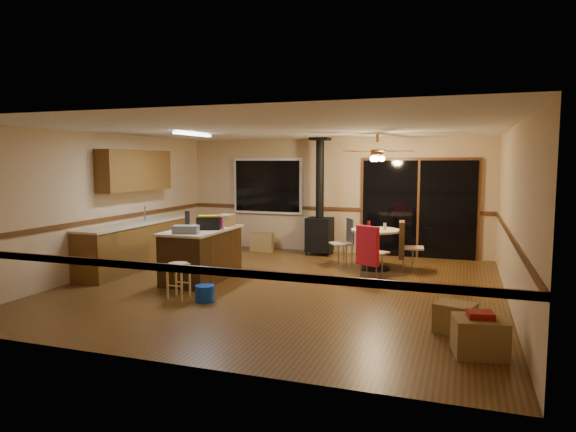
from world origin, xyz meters
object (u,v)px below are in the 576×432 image
at_px(box_under_window, 262,242).
at_px(box_corner_a, 480,337).
at_px(wood_stove, 320,222).
at_px(chair_near, 368,246).
at_px(chair_left, 346,237).
at_px(chair_right, 403,240).
at_px(dining_table, 375,242).
at_px(bar_stool, 179,281).
at_px(toolbox_black, 208,223).
at_px(blue_bucket, 205,293).
at_px(kitchen_island, 202,254).
at_px(toolbox_grey, 186,229).
at_px(box_corner_b, 455,318).

xyz_separation_m(box_under_window, box_corner_a, (4.65, -5.31, -0.00)).
height_order(wood_stove, box_corner_a, wood_stove).
bearing_deg(chair_near, chair_left, 121.61).
bearing_deg(chair_right, dining_table, -176.80).
distance_m(bar_stool, box_corner_a, 4.37).
height_order(chair_left, chair_near, same).
relative_size(toolbox_black, blue_bucket, 1.37).
relative_size(bar_stool, box_under_window, 1.07).
relative_size(wood_stove, blue_bucket, 8.69).
relative_size(wood_stove, chair_near, 3.60).
height_order(kitchen_island, box_corner_a, kitchen_island).
bearing_deg(toolbox_grey, chair_right, 37.08).
height_order(dining_table, chair_left, chair_left).
distance_m(toolbox_black, box_under_window, 3.23).
relative_size(box_under_window, box_corner_b, 1.15).
xyz_separation_m(chair_left, box_corner_b, (2.14, -3.53, -0.41)).
distance_m(toolbox_grey, chair_near, 3.18).
bearing_deg(box_corner_a, chair_right, 107.27).
relative_size(bar_stool, dining_table, 0.58).
bearing_deg(toolbox_grey, box_corner_b, -12.65).
height_order(blue_bucket, box_corner_a, box_corner_a).
distance_m(bar_stool, blue_bucket, 0.48).
bearing_deg(kitchen_island, box_corner_b, -19.50).
height_order(toolbox_black, box_corner_a, toolbox_black).
xyz_separation_m(dining_table, chair_near, (0.02, -0.86, 0.06)).
height_order(wood_stove, toolbox_grey, wood_stove).
height_order(box_corner_a, box_corner_b, box_corner_a).
bearing_deg(blue_bucket, dining_table, 57.22).
bearing_deg(bar_stool, box_corner_b, -3.90).
distance_m(kitchen_island, wood_stove, 3.33).
bearing_deg(dining_table, chair_right, 3.20).
bearing_deg(toolbox_black, chair_left, 45.75).
xyz_separation_m(wood_stove, box_corner_a, (3.24, -5.26, -0.53)).
bearing_deg(bar_stool, chair_right, 46.39).
height_order(chair_left, chair_right, same).
height_order(wood_stove, dining_table, wood_stove).
bearing_deg(wood_stove, dining_table, -39.37).
relative_size(kitchen_island, chair_left, 3.03).
xyz_separation_m(bar_stool, chair_right, (2.99, 3.14, 0.32)).
bearing_deg(box_corner_a, kitchen_island, 154.04).
relative_size(toolbox_grey, dining_table, 0.44).
distance_m(toolbox_black, box_corner_b, 4.47).
bearing_deg(box_corner_a, toolbox_black, 153.48).
relative_size(wood_stove, box_corner_b, 5.64).
relative_size(chair_left, box_under_window, 1.08).
relative_size(kitchen_island, box_corner_a, 3.13).
distance_m(toolbox_grey, toolbox_black, 0.56).
xyz_separation_m(toolbox_black, chair_near, (2.61, 1.02, -0.41)).
relative_size(blue_bucket, chair_near, 0.41).
distance_m(kitchen_island, box_corner_b, 4.55).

